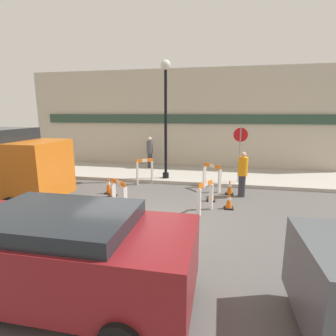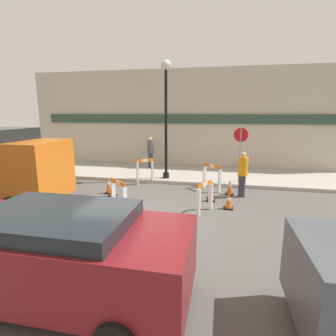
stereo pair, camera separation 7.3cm
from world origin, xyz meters
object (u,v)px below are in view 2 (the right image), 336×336
Objects in this scene: person_worker at (243,173)px; parked_car_1 at (59,250)px; stop_sign at (240,146)px; person_pedestrian at (150,151)px; streetlamp_post at (166,104)px.

person_worker is 7.25m from parked_car_1.
stop_sign is at bearing -99.91° from person_worker.
person_worker is at bearing 124.64° from person_pedestrian.
stop_sign is at bearing -1.46° from streetlamp_post.
streetlamp_post reaches higher than parked_car_1.
parked_car_1 is at bearing -90.46° from streetlamp_post.
parked_car_1 is (-0.07, -8.16, -2.59)m from streetlamp_post.
streetlamp_post is at bearing 1.68° from stop_sign.
streetlamp_post is 3.51m from person_pedestrian.
person_pedestrian reaches higher than parked_car_1.
person_worker is (0.03, -1.65, -0.81)m from stop_sign.
streetlamp_post is 3.73m from stop_sign.
stop_sign is 1.84m from person_worker.
stop_sign reaches higher than parked_car_1.
streetlamp_post is 8.56m from parked_car_1.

